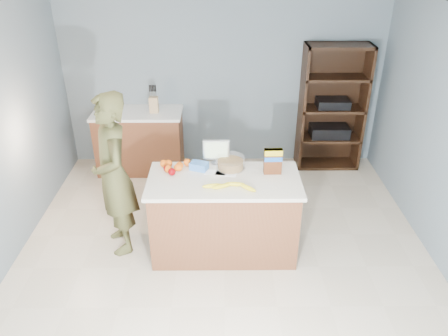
{
  "coord_description": "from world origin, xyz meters",
  "views": [
    {
      "loc": [
        -0.03,
        -3.54,
        3.11
      ],
      "look_at": [
        0.0,
        0.35,
        1.0
      ],
      "focal_mm": 35.0,
      "sensor_mm": 36.0,
      "label": 1
    }
  ],
  "objects_px": {
    "cereal_box": "(273,160)",
    "person": "(114,175)",
    "shelving_unit": "(331,110)",
    "tv": "(216,151)",
    "counter_peninsula": "(224,218)"
  },
  "relations": [
    {
      "from": "shelving_unit",
      "to": "tv",
      "type": "distance_m",
      "value": 2.38
    },
    {
      "from": "counter_peninsula",
      "to": "cereal_box",
      "type": "relative_size",
      "value": 5.67
    },
    {
      "from": "person",
      "to": "cereal_box",
      "type": "distance_m",
      "value": 1.65
    },
    {
      "from": "tv",
      "to": "cereal_box",
      "type": "relative_size",
      "value": 1.03
    },
    {
      "from": "shelving_unit",
      "to": "tv",
      "type": "height_order",
      "value": "shelving_unit"
    },
    {
      "from": "tv",
      "to": "person",
      "type": "bearing_deg",
      "value": -167.55
    },
    {
      "from": "person",
      "to": "tv",
      "type": "xyz_separation_m",
      "value": [
        1.06,
        0.23,
        0.17
      ]
    },
    {
      "from": "person",
      "to": "shelving_unit",
      "type": "bearing_deg",
      "value": 102.65
    },
    {
      "from": "counter_peninsula",
      "to": "tv",
      "type": "distance_m",
      "value": 0.73
    },
    {
      "from": "cereal_box",
      "to": "person",
      "type": "bearing_deg",
      "value": -179.37
    },
    {
      "from": "shelving_unit",
      "to": "person",
      "type": "height_order",
      "value": "shelving_unit"
    },
    {
      "from": "tv",
      "to": "cereal_box",
      "type": "height_order",
      "value": "tv"
    },
    {
      "from": "counter_peninsula",
      "to": "shelving_unit",
      "type": "relative_size",
      "value": 0.87
    },
    {
      "from": "tv",
      "to": "cereal_box",
      "type": "xyz_separation_m",
      "value": [
        0.58,
        -0.22,
        0.0
      ]
    },
    {
      "from": "person",
      "to": "counter_peninsula",
      "type": "bearing_deg",
      "value": 61.79
    }
  ]
}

